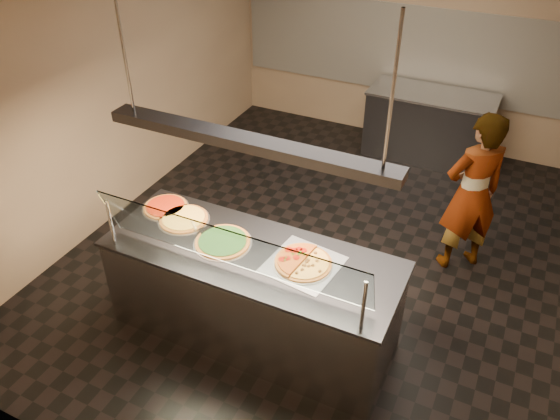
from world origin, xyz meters
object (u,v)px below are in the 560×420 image
at_px(sneeze_guard, 228,248).
at_px(worker, 472,194).
at_px(serving_counter, 253,294).
at_px(heat_lamp_housing, 247,142).
at_px(half_pizza_sausage, 315,266).
at_px(pizza_spinach, 223,241).
at_px(pizza_tomato, 166,206).
at_px(pizza_spatula, 200,227).
at_px(perforated_tray, 303,264).
at_px(half_pizza_pepperoni, 291,257).
at_px(pizza_cheese, 184,219).
at_px(prep_table, 428,125).

xyz_separation_m(sneeze_guard, worker, (1.48, 2.14, -0.36)).
relative_size(serving_counter, heat_lamp_housing, 1.09).
height_order(half_pizza_sausage, pizza_spinach, half_pizza_sausage).
xyz_separation_m(serving_counter, heat_lamp_housing, (0.00, 0.00, 1.48)).
bearing_deg(half_pizza_sausage, pizza_tomato, 173.38).
bearing_deg(heat_lamp_housing, half_pizza_sausage, 4.61).
height_order(serving_counter, half_pizza_sausage, half_pizza_sausage).
bearing_deg(heat_lamp_housing, pizza_spatula, 171.55).
xyz_separation_m(serving_counter, worker, (1.48, 1.79, 0.40)).
relative_size(perforated_tray, worker, 0.35).
bearing_deg(pizza_tomato, sneeze_guard, -29.32).
bearing_deg(half_pizza_pepperoni, pizza_tomato, 172.44).
bearing_deg(serving_counter, perforated_tray, 5.90).
relative_size(half_pizza_sausage, pizza_spinach, 0.96).
height_order(perforated_tray, pizza_spatula, pizza_spatula).
bearing_deg(sneeze_guard, worker, 55.37).
distance_m(half_pizza_sausage, pizza_tomato, 1.57).
relative_size(half_pizza_pepperoni, pizza_spatula, 1.66).
distance_m(serving_counter, pizza_cheese, 0.91).
distance_m(pizza_cheese, pizza_tomato, 0.27).
xyz_separation_m(serving_counter, pizza_tomato, (-1.01, 0.23, 0.48)).
relative_size(serving_counter, worker, 1.45).
height_order(pizza_spinach, pizza_tomato, pizza_spinach).
bearing_deg(heat_lamp_housing, perforated_tray, 5.90).
bearing_deg(pizza_spatula, half_pizza_sausage, -1.93).
xyz_separation_m(half_pizza_pepperoni, pizza_spinach, (-0.61, -0.04, -0.02)).
xyz_separation_m(half_pizza_sausage, worker, (0.93, 1.75, -0.09)).
xyz_separation_m(pizza_spinach, pizza_spatula, (-0.27, 0.08, 0.01)).
height_order(half_pizza_pepperoni, heat_lamp_housing, heat_lamp_housing).
bearing_deg(pizza_spinach, sneeze_guard, -51.82).
bearing_deg(half_pizza_pepperoni, worker, 56.83).
bearing_deg(worker, perforated_tray, 20.13).
relative_size(half_pizza_pepperoni, pizza_spinach, 0.96).
bearing_deg(perforated_tray, prep_table, 87.59).
height_order(half_pizza_pepperoni, pizza_tomato, half_pizza_pepperoni).
xyz_separation_m(perforated_tray, half_pizza_sausage, (0.11, -0.00, 0.02)).
bearing_deg(perforated_tray, pizza_spatula, 177.95).
relative_size(half_pizza_pepperoni, pizza_cheese, 1.04).
bearing_deg(serving_counter, half_pizza_pepperoni, 8.02).
xyz_separation_m(pizza_tomato, worker, (2.49, 1.57, -0.08)).
bearing_deg(sneeze_guard, half_pizza_pepperoni, 49.43).
bearing_deg(pizza_cheese, serving_counter, -10.57).
xyz_separation_m(pizza_spatula, heat_lamp_housing, (0.55, -0.08, 0.99)).
distance_m(serving_counter, worker, 2.36).
bearing_deg(heat_lamp_housing, pizza_spinach, 178.81).
bearing_deg(serving_counter, pizza_spatula, 171.55).
bearing_deg(serving_counter, pizza_spinach, 178.81).
distance_m(half_pizza_pepperoni, pizza_cheese, 1.09).
distance_m(half_pizza_sausage, heat_lamp_housing, 1.14).
relative_size(prep_table, worker, 0.96).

